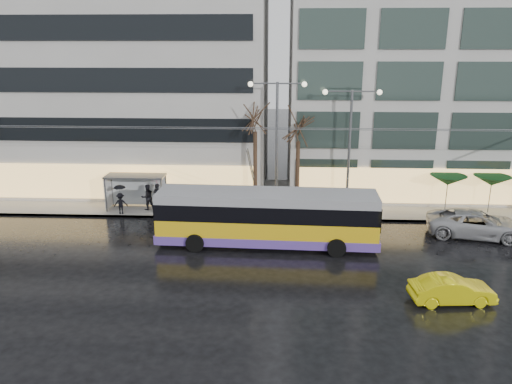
{
  "coord_description": "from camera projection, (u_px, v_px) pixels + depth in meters",
  "views": [
    {
      "loc": [
        2.23,
        -23.21,
        11.58
      ],
      "look_at": [
        0.85,
        5.0,
        3.18
      ],
      "focal_mm": 35.0,
      "sensor_mm": 36.0,
      "label": 1
    }
  ],
  "objects": [
    {
      "name": "ground",
      "position": [
        235.0,
        279.0,
        25.62
      ],
      "size": [
        140.0,
        140.0,
        0.0
      ],
      "primitive_type": "plane",
      "color": "black",
      "rests_on": "ground"
    },
    {
      "name": "sidewalk",
      "position": [
        276.0,
        197.0,
        38.91
      ],
      "size": [
        80.0,
        10.0,
        0.15
      ],
      "primitive_type": "cube",
      "color": "gray",
      "rests_on": "ground"
    },
    {
      "name": "kerb",
      "position": [
        276.0,
        219.0,
        34.17
      ],
      "size": [
        80.0,
        0.1,
        0.15
      ],
      "primitive_type": "cube",
      "color": "slate",
      "rests_on": "ground"
    },
    {
      "name": "building_left",
      "position": [
        62.0,
        49.0,
        41.38
      ],
      "size": [
        34.0,
        14.0,
        22.0
      ],
      "primitive_type": "cube",
      "color": "#A3A09C",
      "rests_on": "sidewalk"
    },
    {
      "name": "building_right",
      "position": [
        494.0,
        30.0,
        39.32
      ],
      "size": [
        32.0,
        14.0,
        25.0
      ],
      "primitive_type": "cube",
      "color": "#A3A09C",
      "rests_on": "sidewalk"
    },
    {
      "name": "trolleybus",
      "position": [
        267.0,
        220.0,
        29.45
      ],
      "size": [
        13.03,
        5.28,
        6.0
      ],
      "color": "gold",
      "rests_on": "ground"
    },
    {
      "name": "catenary",
      "position": [
        261.0,
        163.0,
        31.96
      ],
      "size": [
        42.24,
        5.12,
        7.0
      ],
      "color": "#595B60",
      "rests_on": "ground"
    },
    {
      "name": "bus_shelter",
      "position": [
        131.0,
        184.0,
        35.69
      ],
      "size": [
        4.2,
        1.6,
        2.51
      ],
      "color": "#595B60",
      "rests_on": "sidewalk"
    },
    {
      "name": "street_lamp_near",
      "position": [
        277.0,
        129.0,
        34.16
      ],
      "size": [
        3.96,
        0.36,
        9.03
      ],
      "color": "#595B60",
      "rests_on": "sidewalk"
    },
    {
      "name": "street_lamp_far",
      "position": [
        350.0,
        134.0,
        34.01
      ],
      "size": [
        3.96,
        0.36,
        8.53
      ],
      "color": "#595B60",
      "rests_on": "sidewalk"
    },
    {
      "name": "tree_a",
      "position": [
        255.0,
        112.0,
        34.11
      ],
      "size": [
        3.2,
        3.2,
        8.4
      ],
      "color": "black",
      "rests_on": "sidewalk"
    },
    {
      "name": "tree_b",
      "position": [
        299.0,
        122.0,
        34.36
      ],
      "size": [
        3.2,
        3.2,
        7.7
      ],
      "color": "black",
      "rests_on": "sidewalk"
    },
    {
      "name": "parasol_a",
      "position": [
        448.0,
        180.0,
        34.8
      ],
      "size": [
        2.5,
        2.5,
        2.65
      ],
      "color": "#595B60",
      "rests_on": "sidewalk"
    },
    {
      "name": "parasol_b",
      "position": [
        492.0,
        181.0,
        34.66
      ],
      "size": [
        2.5,
        2.5,
        2.65
      ],
      "color": "#595B60",
      "rests_on": "sidewalk"
    },
    {
      "name": "taxi_b",
      "position": [
        452.0,
        290.0,
        23.12
      ],
      "size": [
        3.96,
        1.7,
        1.27
      ],
      "primitive_type": "imported",
      "rotation": [
        0.0,
        0.0,
        1.66
      ],
      "color": "yellow",
      "rests_on": "ground"
    },
    {
      "name": "sedan_silver",
      "position": [
        476.0,
        224.0,
        31.05
      ],
      "size": [
        6.3,
        3.79,
        1.64
      ],
      "primitive_type": "imported",
      "rotation": [
        0.0,
        0.0,
        1.38
      ],
      "color": "#9F9FA3",
      "rests_on": "ground"
    },
    {
      "name": "pedestrian_a",
      "position": [
        158.0,
        190.0,
        35.52
      ],
      "size": [
        1.26,
        1.27,
        2.19
      ],
      "color": "black",
      "rests_on": "sidewalk"
    },
    {
      "name": "pedestrian_b",
      "position": [
        147.0,
        197.0,
        35.61
      ],
      "size": [
        1.15,
        1.1,
        1.87
      ],
      "color": "black",
      "rests_on": "sidewalk"
    },
    {
      "name": "pedestrian_c",
      "position": [
        120.0,
        198.0,
        34.67
      ],
      "size": [
        1.08,
        1.0,
        2.11
      ],
      "color": "black",
      "rests_on": "sidewalk"
    }
  ]
}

